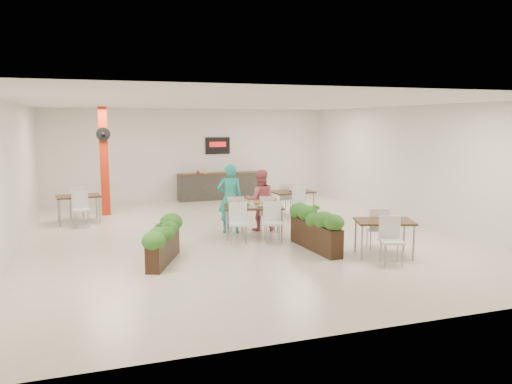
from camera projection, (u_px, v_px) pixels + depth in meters
ground at (239, 235)px, 12.30m from camera, size 12.00×12.00×0.00m
room_shell at (238, 153)px, 12.02m from camera, size 10.10×12.10×3.22m
red_column at (104, 160)px, 14.68m from camera, size 0.40×0.41×3.20m
service_counter at (220, 185)px, 17.85m from camera, size 3.00×0.64×2.20m
main_table at (253, 211)px, 11.99m from camera, size 1.56×1.86×0.92m
diner_man at (230, 199)px, 12.44m from camera, size 0.71×0.55×1.72m
diner_woman at (260, 200)px, 12.71m from camera, size 0.88×0.75×1.56m
planter_left at (163, 239)px, 9.81m from camera, size 0.92×1.61×0.89m
planter_right at (316, 227)px, 10.81m from camera, size 0.50×1.90×0.99m
side_table_a at (78, 200)px, 13.73m from camera, size 1.22×1.66×0.92m
side_table_b at (292, 195)px, 14.57m from camera, size 1.23×1.65×0.92m
side_table_c at (384, 227)px, 10.28m from camera, size 1.34×1.67×0.92m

